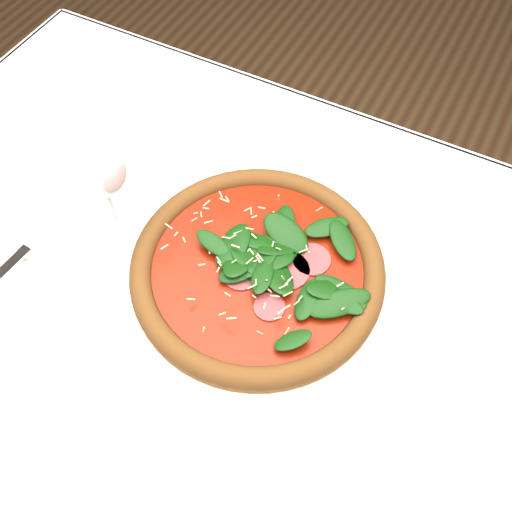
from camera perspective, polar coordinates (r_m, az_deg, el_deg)
The scene contains 6 objects.
ground at distance 1.42m, azimuth -0.73°, elevation -19.89°, with size 6.00×6.00×0.00m, color brown.
dining_table at distance 0.80m, azimuth -1.24°, elevation -9.08°, with size 1.21×0.81×0.75m.
plate at distance 0.73m, azimuth 0.14°, elevation -1.91°, with size 0.37×0.37×0.02m.
pizza at distance 0.71m, azimuth 0.14°, elevation -1.02°, with size 0.43×0.43×0.04m.
wine_glass at distance 0.71m, azimuth -15.60°, elevation 8.66°, with size 0.08×0.08×0.18m.
fork at distance 0.80m, azimuth -23.38°, elevation -0.81°, with size 0.03×0.15×0.00m.
Camera 1 is at (0.17, -0.28, 1.38)m, focal length 40.00 mm.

